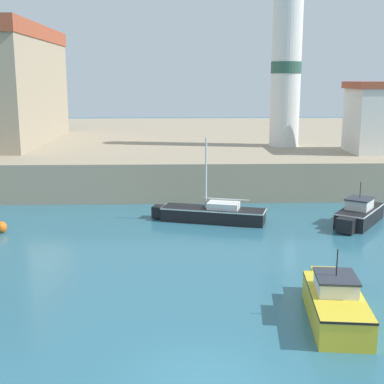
% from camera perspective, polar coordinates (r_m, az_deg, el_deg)
% --- Properties ---
extents(ground_plane, '(200.00, 200.00, 0.00)m').
position_cam_1_polar(ground_plane, '(14.95, 1.22, -19.77)').
color(ground_plane, '#2D667A').
extents(quay_seawall, '(120.00, 40.00, 2.56)m').
position_cam_1_polar(quay_seawall, '(53.78, -1.04, 4.97)').
color(quay_seawall, gray).
rests_on(quay_seawall, ground).
extents(motorboat_yellow_1, '(2.15, 5.06, 2.44)m').
position_cam_1_polar(motorboat_yellow_1, '(18.70, 15.00, -11.29)').
color(motorboat_yellow_1, yellow).
rests_on(motorboat_yellow_1, ground).
extents(sailboat_black_2, '(6.48, 3.01, 4.72)m').
position_cam_1_polar(sailboat_black_2, '(29.99, 2.11, -2.29)').
color(sailboat_black_2, black).
rests_on(sailboat_black_2, ground).
extents(motorboat_black_4, '(3.77, 4.60, 2.39)m').
position_cam_1_polar(motorboat_black_4, '(30.81, 17.37, -2.27)').
color(motorboat_black_4, black).
rests_on(motorboat_black_4, ground).
extents(mooring_buoy, '(0.60, 0.60, 0.60)m').
position_cam_1_polar(mooring_buoy, '(29.57, -19.69, -3.55)').
color(mooring_buoy, orange).
rests_on(mooring_buoy, ground).
extents(lighthouse, '(2.37, 2.37, 13.19)m').
position_cam_1_polar(lighthouse, '(43.43, 10.03, 13.27)').
color(lighthouse, silver).
rests_on(lighthouse, quay_seawall).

